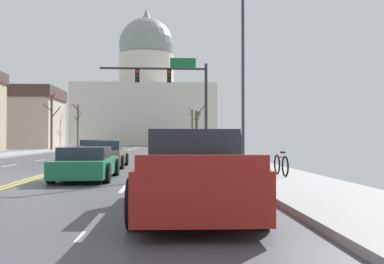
% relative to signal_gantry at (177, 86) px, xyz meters
% --- Properties ---
extents(ground, '(20.00, 180.00, 0.20)m').
position_rel_signal_gantry_xyz_m(ground, '(-5.44, -15.57, -5.25)').
color(ground, '#47474C').
extents(signal_gantry, '(7.91, 0.41, 7.23)m').
position_rel_signal_gantry_xyz_m(signal_gantry, '(0.00, 0.00, 0.00)').
color(signal_gantry, '#28282D').
rests_on(signal_gantry, ground).
extents(street_lamp_right, '(2.42, 0.24, 8.87)m').
position_rel_signal_gantry_xyz_m(street_lamp_right, '(2.46, -11.85, 0.07)').
color(street_lamp_right, '#333338').
rests_on(street_lamp_right, ground).
extents(capitol_building, '(29.85, 21.84, 31.17)m').
position_rel_signal_gantry_xyz_m(capitol_building, '(-5.44, 64.74, 4.89)').
color(capitol_building, beige).
rests_on(capitol_building, ground).
extents(sedan_near_00, '(2.11, 4.74, 1.30)m').
position_rel_signal_gantry_xyz_m(sedan_near_00, '(-0.45, -4.48, -4.66)').
color(sedan_near_00, '#B71414').
rests_on(sedan_near_00, ground).
extents(sedan_near_01, '(2.10, 4.40, 1.30)m').
position_rel_signal_gantry_xyz_m(sedan_near_01, '(-3.76, -10.20, -4.66)').
color(sedan_near_01, '#6B6056').
rests_on(sedan_near_01, ground).
extents(sedan_near_02, '(1.98, 4.39, 1.12)m').
position_rel_signal_gantry_xyz_m(sedan_near_02, '(-3.50, -16.31, -4.74)').
color(sedan_near_02, '#1E7247').
rests_on(sedan_near_02, ground).
extents(pickup_truck_near_03, '(2.31, 5.48, 1.59)m').
position_rel_signal_gantry_xyz_m(pickup_truck_near_03, '(-0.20, -22.64, -4.56)').
color(pickup_truck_near_03, maroon).
rests_on(pickup_truck_near_03, ground).
extents(sedan_oncoming_00, '(2.06, 4.70, 1.29)m').
position_rel_signal_gantry_xyz_m(sedan_oncoming_00, '(-7.24, 5.55, -4.66)').
color(sedan_oncoming_00, navy).
rests_on(sedan_oncoming_00, ground).
extents(sedan_oncoming_01, '(2.10, 4.27, 1.22)m').
position_rel_signal_gantry_xyz_m(sedan_oncoming_01, '(-7.30, 15.38, -4.70)').
color(sedan_oncoming_01, navy).
rests_on(sedan_oncoming_01, ground).
extents(flank_building_00, '(11.03, 9.27, 8.31)m').
position_rel_signal_gantry_xyz_m(flank_building_00, '(-21.05, 27.65, -1.06)').
color(flank_building_00, '#B2A38E').
rests_on(flank_building_00, ground).
extents(bare_tree_00, '(1.29, 1.43, 5.50)m').
position_rel_signal_gantry_xyz_m(bare_tree_00, '(3.08, 22.90, -2.54)').
color(bare_tree_00, '#4C3D2D').
rests_on(bare_tree_00, ground).
extents(bare_tree_01, '(2.06, 1.54, 6.42)m').
position_rel_signal_gantry_xyz_m(bare_tree_01, '(-13.92, 17.94, -1.72)').
color(bare_tree_01, '#4C3D2D').
rests_on(bare_tree_01, ground).
extents(bare_tree_02, '(2.32, 1.81, 6.68)m').
position_rel_signal_gantry_xyz_m(bare_tree_02, '(3.43, 38.20, -1.93)').
color(bare_tree_02, '#4C3D2D').
rests_on(bare_tree_02, ground).
extents(bare_tree_03, '(1.88, 2.42, 6.46)m').
position_rel_signal_gantry_xyz_m(bare_tree_03, '(-13.85, 31.62, -1.73)').
color(bare_tree_03, '#4C3D2D').
rests_on(bare_tree_03, ground).
extents(pedestrian_00, '(0.35, 0.34, 1.69)m').
position_rel_signal_gantry_xyz_m(pedestrian_00, '(2.16, -7.28, -4.19)').
color(pedestrian_00, black).
rests_on(pedestrian_00, ground).
extents(pedestrian_01, '(0.35, 0.34, 1.71)m').
position_rel_signal_gantry_xyz_m(pedestrian_01, '(3.50, -6.79, -4.18)').
color(pedestrian_01, '#33333D').
rests_on(pedestrian_01, ground).
extents(bicycle_parked, '(0.12, 1.77, 0.85)m').
position_rel_signal_gantry_xyz_m(bicycle_parked, '(3.23, -16.53, -4.78)').
color(bicycle_parked, black).
rests_on(bicycle_parked, ground).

